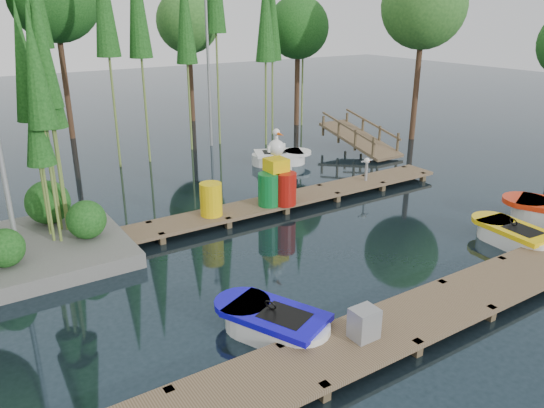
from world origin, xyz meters
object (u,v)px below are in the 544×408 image
yellow_barrel (211,199)px  drum_cluster (278,181)px  boat_blue (274,324)px  utility_cabinet (364,323)px

yellow_barrel → drum_cluster: 2.24m
boat_blue → drum_cluster: (3.76, 5.51, 0.74)m
yellow_barrel → drum_cluster: (2.22, -0.16, 0.20)m
boat_blue → yellow_barrel: 5.90m
yellow_barrel → drum_cluster: bearing=-4.2°
utility_cabinet → drum_cluster: size_ratio=0.26×
utility_cabinet → drum_cluster: (2.68, 6.84, 0.38)m
utility_cabinet → drum_cluster: 7.35m
yellow_barrel → drum_cluster: drum_cluster is taller
drum_cluster → boat_blue: bearing=-124.3°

